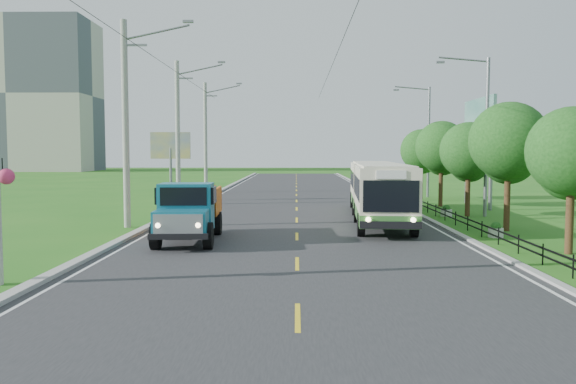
{
  "coord_description": "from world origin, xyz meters",
  "views": [
    {
      "loc": [
        -0.04,
        -18.17,
        3.64
      ],
      "look_at": [
        -0.4,
        6.76,
        1.9
      ],
      "focal_mm": 35.0,
      "sensor_mm": 36.0,
      "label": 1
    }
  ],
  "objects_px": {
    "planter_mid": "(446,211)",
    "billboard_left": "(170,150)",
    "streetlight_mid": "(484,131)",
    "streetlight_far": "(427,137)",
    "pole_mid": "(178,132)",
    "planter_near": "(496,231)",
    "tree_fourth": "(469,154)",
    "tree_back": "(422,153)",
    "tree_fifth": "(442,150)",
    "planter_far": "(416,200)",
    "pole_far": "(206,137)",
    "billboard_right": "(479,128)",
    "pole_near": "(126,123)",
    "tree_second": "(571,156)",
    "bus": "(377,187)",
    "tree_third": "(509,145)",
    "dump_truck": "(189,208)"
  },
  "relations": [
    {
      "from": "planter_far",
      "to": "bus",
      "type": "relative_size",
      "value": 0.04
    },
    {
      "from": "pole_mid",
      "to": "tree_back",
      "type": "relative_size",
      "value": 1.82
    },
    {
      "from": "tree_fourth",
      "to": "billboard_left",
      "type": "relative_size",
      "value": 1.04
    },
    {
      "from": "tree_fifth",
      "to": "planter_near",
      "type": "xyz_separation_m",
      "value": [
        -1.26,
        -14.14,
        -3.57
      ]
    },
    {
      "from": "pole_mid",
      "to": "planter_near",
      "type": "xyz_separation_m",
      "value": [
        16.86,
        -15.0,
        -4.81
      ]
    },
    {
      "from": "billboard_right",
      "to": "tree_fifth",
      "type": "bearing_deg",
      "value": 176.7
    },
    {
      "from": "tree_fourth",
      "to": "streetlight_mid",
      "type": "xyz_separation_m",
      "value": [
        0.79,
        -0.14,
        1.32
      ]
    },
    {
      "from": "streetlight_mid",
      "to": "streetlight_far",
      "type": "height_order",
      "value": "same"
    },
    {
      "from": "planter_mid",
      "to": "billboard_left",
      "type": "distance_m",
      "value": 20.99
    },
    {
      "from": "planter_mid",
      "to": "tree_back",
      "type": "bearing_deg",
      "value": 84.09
    },
    {
      "from": "tree_fourth",
      "to": "pole_mid",
      "type": "bearing_deg",
      "value": 159.26
    },
    {
      "from": "pole_far",
      "to": "tree_fourth",
      "type": "bearing_deg",
      "value": -46.15
    },
    {
      "from": "streetlight_mid",
      "to": "dump_truck",
      "type": "relative_size",
      "value": 1.53
    },
    {
      "from": "tree_second",
      "to": "billboard_right",
      "type": "bearing_deg",
      "value": 82.21
    },
    {
      "from": "planter_near",
      "to": "tree_fourth",
      "type": "bearing_deg",
      "value": 81.23
    },
    {
      "from": "pole_far",
      "to": "tree_third",
      "type": "height_order",
      "value": "pole_far"
    },
    {
      "from": "planter_near",
      "to": "planter_mid",
      "type": "distance_m",
      "value": 8.0
    },
    {
      "from": "streetlight_far",
      "to": "tree_third",
      "type": "bearing_deg",
      "value": -92.27
    },
    {
      "from": "pole_near",
      "to": "billboard_left",
      "type": "height_order",
      "value": "pole_near"
    },
    {
      "from": "pole_mid",
      "to": "billboard_left",
      "type": "xyz_separation_m",
      "value": [
        -1.24,
        3.0,
        -1.23
      ]
    },
    {
      "from": "tree_fifth",
      "to": "streetlight_far",
      "type": "height_order",
      "value": "streetlight_far"
    },
    {
      "from": "dump_truck",
      "to": "tree_fourth",
      "type": "bearing_deg",
      "value": 30.68
    },
    {
      "from": "pole_mid",
      "to": "tree_second",
      "type": "relative_size",
      "value": 1.89
    },
    {
      "from": "streetlight_mid",
      "to": "planter_far",
      "type": "relative_size",
      "value": 13.54
    },
    {
      "from": "pole_mid",
      "to": "streetlight_mid",
      "type": "relative_size",
      "value": 1.1
    },
    {
      "from": "tree_second",
      "to": "planter_mid",
      "type": "bearing_deg",
      "value": 96.05
    },
    {
      "from": "tree_third",
      "to": "planter_mid",
      "type": "height_order",
      "value": "tree_third"
    },
    {
      "from": "tree_fifth",
      "to": "planter_mid",
      "type": "xyz_separation_m",
      "value": [
        -1.26,
        -6.14,
        -3.57
      ]
    },
    {
      "from": "pole_far",
      "to": "dump_truck",
      "type": "distance_m",
      "value": 28.76
    },
    {
      "from": "streetlight_far",
      "to": "bus",
      "type": "bearing_deg",
      "value": -111.79
    },
    {
      "from": "tree_fifth",
      "to": "planter_far",
      "type": "relative_size",
      "value": 8.66
    },
    {
      "from": "tree_back",
      "to": "billboard_left",
      "type": "xyz_separation_m",
      "value": [
        -19.36,
        -2.14,
        0.21
      ]
    },
    {
      "from": "streetlight_far",
      "to": "planter_mid",
      "type": "xyz_separation_m",
      "value": [
        -2.04,
        -14.0,
        -4.62
      ]
    },
    {
      "from": "tree_second",
      "to": "planter_mid",
      "type": "relative_size",
      "value": 7.91
    },
    {
      "from": "pole_far",
      "to": "tree_third",
      "type": "bearing_deg",
      "value": -53.91
    },
    {
      "from": "planter_mid",
      "to": "pole_mid",
      "type": "bearing_deg",
      "value": 157.46
    },
    {
      "from": "pole_mid",
      "to": "tree_back",
      "type": "bearing_deg",
      "value": 15.84
    },
    {
      "from": "tree_second",
      "to": "tree_back",
      "type": "relative_size",
      "value": 0.96
    },
    {
      "from": "tree_third",
      "to": "planter_far",
      "type": "relative_size",
      "value": 8.96
    },
    {
      "from": "pole_near",
      "to": "streetlight_mid",
      "type": "relative_size",
      "value": 1.1
    },
    {
      "from": "billboard_left",
      "to": "dump_truck",
      "type": "xyz_separation_m",
      "value": [
        5.07,
        -19.26,
        -2.49
      ]
    },
    {
      "from": "dump_truck",
      "to": "pole_near",
      "type": "bearing_deg",
      "value": 129.26
    },
    {
      "from": "pole_far",
      "to": "tree_fourth",
      "type": "xyz_separation_m",
      "value": [
        18.12,
        -18.86,
        -1.51
      ]
    },
    {
      "from": "pole_near",
      "to": "tree_fourth",
      "type": "bearing_deg",
      "value": 15.84
    },
    {
      "from": "tree_third",
      "to": "dump_truck",
      "type": "xyz_separation_m",
      "value": [
        -14.29,
        -3.41,
        -2.61
      ]
    },
    {
      "from": "pole_far",
      "to": "streetlight_far",
      "type": "distance_m",
      "value": 19.56
    },
    {
      "from": "tree_fifth",
      "to": "tree_back",
      "type": "distance_m",
      "value": 6.0
    },
    {
      "from": "pole_far",
      "to": "tree_fifth",
      "type": "relative_size",
      "value": 1.72
    },
    {
      "from": "tree_back",
      "to": "streetlight_mid",
      "type": "relative_size",
      "value": 0.61
    },
    {
      "from": "pole_far",
      "to": "billboard_right",
      "type": "height_order",
      "value": "pole_far"
    }
  ]
}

